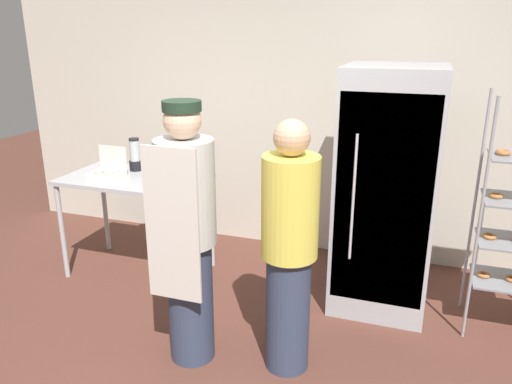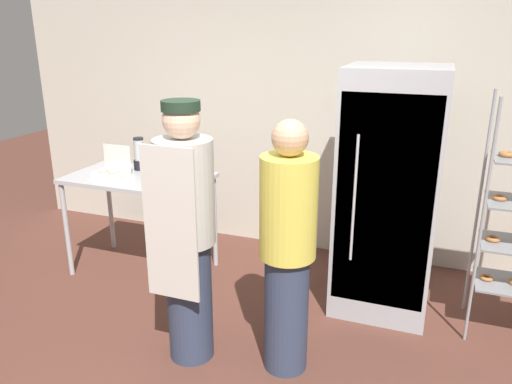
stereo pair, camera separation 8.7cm
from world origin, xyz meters
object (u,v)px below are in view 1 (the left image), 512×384
Objects in this scene: refrigerator at (386,192)px; person_customer at (289,249)px; donut_box at (107,172)px; binder_stack at (181,172)px; blender_pitcher at (135,156)px; person_baker at (187,234)px.

refrigerator is 1.14× the size of person_customer.
donut_box is at bearing 157.15° from person_customer.
person_customer is at bearing -115.18° from refrigerator.
donut_box is (-2.33, -0.25, 0.01)m from refrigerator.
binder_stack is at bearing 21.29° from donut_box.
donut_box is 0.17× the size of person_customer.
binder_stack is (0.48, -0.05, -0.09)m from blender_pitcher.
donut_box is 0.16× the size of person_baker.
person_baker is at bearing -134.35° from refrigerator.
person_baker is (1.10, -1.17, -0.13)m from blender_pitcher.
donut_box is at bearing -173.77° from refrigerator.
refrigerator is 6.85× the size of donut_box.
person_baker is (1.21, -0.89, -0.05)m from donut_box.
person_baker is (-1.12, -1.15, -0.04)m from refrigerator.
donut_box is 0.86× the size of binder_stack.
person_baker is 1.05× the size of person_customer.
refrigerator is at bearing 6.23° from donut_box.
blender_pitcher is 0.92× the size of binder_stack.
refrigerator reaches higher than person_customer.
refrigerator is 1.61m from person_baker.
person_baker is at bearing -61.12° from binder_stack.
blender_pitcher is (0.11, 0.28, 0.08)m from donut_box.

